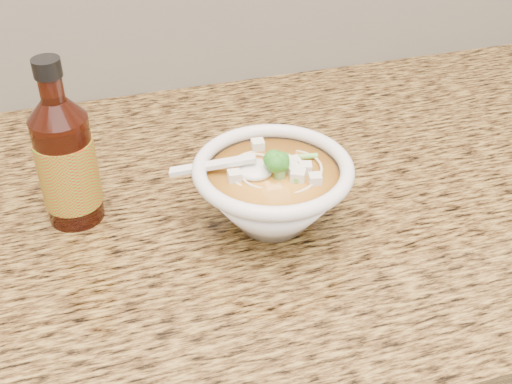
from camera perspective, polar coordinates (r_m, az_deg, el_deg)
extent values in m
cube|color=olive|center=(0.81, -3.40, -1.54)|extent=(4.00, 0.68, 0.04)
cylinder|color=silver|center=(0.76, 1.45, -2.39)|extent=(0.08, 0.08, 0.01)
torus|color=silver|center=(0.72, 1.53, 2.10)|extent=(0.18, 0.18, 0.02)
torus|color=beige|center=(0.71, 1.97, 0.95)|extent=(0.11, 0.11, 0.00)
torus|color=beige|center=(0.73, 1.71, 2.17)|extent=(0.11, 0.11, 0.00)
torus|color=beige|center=(0.73, 1.66, 2.04)|extent=(0.09, 0.09, 0.00)
torus|color=beige|center=(0.72, 0.59, 1.47)|extent=(0.11, 0.11, 0.00)
torus|color=beige|center=(0.72, 2.10, 0.86)|extent=(0.08, 0.08, 0.00)
torus|color=beige|center=(0.74, 1.48, 1.83)|extent=(0.08, 0.08, 0.00)
torus|color=beige|center=(0.73, 0.34, 1.67)|extent=(0.10, 0.10, 0.00)
torus|color=beige|center=(0.73, -0.07, 1.43)|extent=(0.09, 0.09, 0.00)
cube|color=silver|center=(0.72, 5.19, 1.82)|extent=(0.02, 0.02, 0.01)
cube|color=silver|center=(0.72, 3.88, 2.24)|extent=(0.01, 0.01, 0.01)
cube|color=silver|center=(0.71, 2.30, 1.47)|extent=(0.02, 0.02, 0.02)
cube|color=silver|center=(0.69, -0.84, 0.52)|extent=(0.02, 0.02, 0.01)
cube|color=silver|center=(0.72, 3.78, 1.80)|extent=(0.02, 0.02, 0.01)
cube|color=silver|center=(0.73, -0.06, 2.75)|extent=(0.02, 0.02, 0.01)
cube|color=silver|center=(0.70, 2.42, 1.08)|extent=(0.02, 0.02, 0.01)
ellipsoid|color=#196014|center=(0.70, 2.15, 2.51)|extent=(0.03, 0.03, 0.03)
cylinder|color=#78CB4E|center=(0.69, 2.90, 0.47)|extent=(0.02, 0.02, 0.01)
cylinder|color=#78CB4E|center=(0.72, -1.73, 1.92)|extent=(0.02, 0.01, 0.01)
cylinder|color=#78CB4E|center=(0.73, 3.36, 2.74)|extent=(0.01, 0.02, 0.01)
cylinder|color=#78CB4E|center=(0.75, -0.01, 3.58)|extent=(0.02, 0.01, 0.01)
ellipsoid|color=silver|center=(0.72, -0.12, 1.99)|extent=(0.04, 0.04, 0.02)
cube|color=silver|center=(0.72, -3.89, 2.40)|extent=(0.10, 0.04, 0.03)
cylinder|color=#3F1108|center=(0.76, -16.37, 1.92)|extent=(0.08, 0.08, 0.13)
cylinder|color=#3F1108|center=(0.71, -17.75, 8.76)|extent=(0.03, 0.03, 0.03)
cylinder|color=black|center=(0.70, -18.10, 10.47)|extent=(0.04, 0.04, 0.02)
cylinder|color=red|center=(0.76, -16.33, 1.75)|extent=(0.08, 0.08, 0.08)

